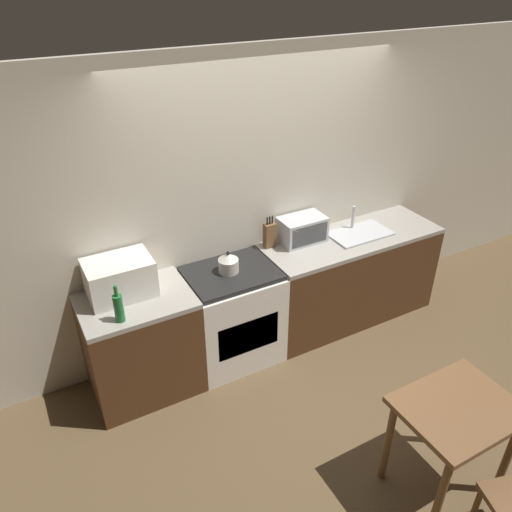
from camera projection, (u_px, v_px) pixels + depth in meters
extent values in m
plane|color=brown|center=(318.00, 387.00, 4.23)|extent=(16.00, 16.00, 0.00)
cube|color=beige|center=(258.00, 201.00, 4.36)|extent=(10.00, 0.06, 2.60)
cube|color=#4C2D19|center=(142.00, 346.00, 4.03)|extent=(0.86, 0.62, 0.86)
cube|color=#9E998E|center=(135.00, 301.00, 3.80)|extent=(0.86, 0.62, 0.04)
cube|color=#4C2D19|center=(348.00, 279.00, 4.88)|extent=(1.75, 0.62, 0.86)
cube|color=#9E998E|center=(352.00, 238.00, 4.65)|extent=(1.75, 0.62, 0.04)
cube|color=silver|center=(232.00, 317.00, 4.37)|extent=(0.77, 0.62, 0.86)
cube|color=black|center=(231.00, 274.00, 4.13)|extent=(0.74, 0.57, 0.04)
cube|color=black|center=(248.00, 336.00, 4.14)|extent=(0.56, 0.02, 0.32)
cylinder|color=beige|center=(229.00, 266.00, 4.09)|extent=(0.17, 0.17, 0.12)
cone|color=beige|center=(228.00, 257.00, 4.05)|extent=(0.16, 0.16, 0.05)
sphere|color=black|center=(228.00, 253.00, 4.03)|extent=(0.03, 0.03, 0.03)
cube|color=silver|center=(120.00, 278.00, 3.77)|extent=(0.50, 0.35, 0.30)
cube|color=black|center=(126.00, 289.00, 3.65)|extent=(0.44, 0.01, 0.24)
cylinder|color=#1E662D|center=(119.00, 308.00, 3.51)|extent=(0.07, 0.07, 0.21)
cylinder|color=#1E662D|center=(116.00, 291.00, 3.44)|extent=(0.03, 0.03, 0.08)
cube|color=brown|center=(270.00, 235.00, 4.42)|extent=(0.10, 0.07, 0.23)
cylinder|color=black|center=(267.00, 221.00, 4.34)|extent=(0.01, 0.01, 0.07)
cylinder|color=black|center=(270.00, 220.00, 4.35)|extent=(0.01, 0.01, 0.07)
cylinder|color=black|center=(272.00, 220.00, 4.36)|extent=(0.01, 0.01, 0.07)
cube|color=silver|center=(302.00, 229.00, 4.51)|extent=(0.42, 0.26, 0.24)
cube|color=black|center=(309.00, 235.00, 4.42)|extent=(0.37, 0.01, 0.19)
cube|color=silver|center=(360.00, 233.00, 4.67)|extent=(0.58, 0.34, 0.02)
cylinder|color=silver|center=(353.00, 217.00, 4.70)|extent=(0.03, 0.03, 0.22)
cube|color=brown|center=(459.00, 408.00, 3.08)|extent=(0.73, 0.58, 0.04)
cylinder|color=brown|center=(440.00, 498.00, 2.98)|extent=(0.05, 0.05, 0.72)
cylinder|color=brown|center=(508.00, 456.00, 3.23)|extent=(0.05, 0.05, 0.72)
cylinder|color=brown|center=(388.00, 442.00, 3.32)|extent=(0.05, 0.05, 0.72)
cylinder|color=brown|center=(453.00, 408.00, 3.57)|extent=(0.05, 0.05, 0.72)
cylinder|color=brown|center=(475.00, 508.00, 3.08)|extent=(0.04, 0.04, 0.42)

